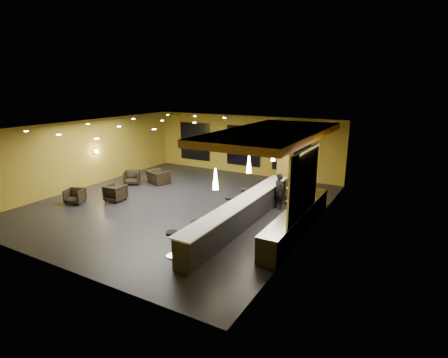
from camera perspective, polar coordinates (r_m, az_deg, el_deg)
The scene contains 35 objects.
floor at distance 16.20m, azimuth -7.07°, elevation -4.11°, with size 12.00×13.00×0.10m, color black.
ceiling at distance 15.40m, azimuth -7.51°, elevation 8.64°, with size 12.00×13.00×0.10m, color black.
wall_back at distance 21.21m, azimuth 3.30°, elevation 5.60°, with size 12.00×0.10×3.50m, color olive.
wall_front at distance 11.35m, azimuth -27.33°, elevation -4.64°, with size 12.00×0.10×3.50m, color olive.
wall_left at distance 19.85m, azimuth -21.52°, elevation 3.90°, with size 0.10×13.00×3.50m, color olive.
wall_right at distance 13.12m, azimuth 14.51°, elevation -0.87°, with size 0.10×13.00×3.50m, color olive.
wood_soffit at distance 14.35m, azimuth 8.03°, elevation 7.39°, with size 3.60×8.00×0.28m, color #B37334.
window_left at distance 22.86m, azimuth -4.77°, elevation 6.14°, with size 2.20×0.06×2.40m, color black.
window_center at distance 21.12m, azimuth 3.17°, elevation 5.43°, with size 2.20×0.06×2.40m, color black.
window_right at distance 20.01m, azimuth 10.93°, elevation 4.63°, with size 2.20×0.06×2.40m, color black.
tile_backsplash at distance 12.15m, azimuth 12.93°, elevation -0.82°, with size 0.06×3.20×2.40m, color white.
bar_counter at distance 13.41m, azimuth 3.03°, elevation -5.68°, with size 0.60×8.00×1.00m, color black.
bar_top at distance 13.23m, azimuth 3.06°, elevation -3.55°, with size 0.78×8.10×0.05m, color white.
prep_counter at distance 13.19m, azimuth 11.87°, elevation -6.69°, with size 0.70×6.00×0.86m, color black.
prep_top at distance 13.03m, azimuth 11.98°, elevation -4.83°, with size 0.72×6.00×0.03m, color silver.
wall_shelf_lower at distance 12.12m, azimuth 11.92°, elevation -2.78°, with size 0.30×1.50×0.03m, color silver.
wall_shelf_upper at distance 11.99m, azimuth 12.03°, elevation -0.73°, with size 0.30×1.50×0.03m, color silver.
column at distance 17.15m, azimuth 9.94°, elevation 3.11°, with size 0.60×0.60×3.50m, color olive.
wall_sconce at distance 20.02m, azimuth -20.13°, elevation 4.27°, with size 0.22×0.22×0.22m, color #FFE5B2.
pendant_0 at distance 11.16m, azimuth -1.41°, elevation 0.02°, with size 0.20×0.20×0.70m, color white.
pendant_1 at distance 13.31m, azimuth 4.10°, elevation 2.47°, with size 0.20×0.20×0.70m, color white.
pendant_2 at distance 15.56m, azimuth 8.05°, elevation 4.22°, with size 0.20×0.20×0.70m, color white.
staff_a at distance 15.32m, azimuth 8.91°, elevation -2.03°, with size 0.57×0.38×1.57m, color black.
staff_b at distance 15.81m, azimuth 11.59°, elevation -1.07°, with size 0.90×0.70×1.86m, color black.
staff_c at distance 15.80m, azimuth 12.94°, elevation -1.72°, with size 0.76×0.50×1.56m, color black.
armchair_a at distance 17.33m, azimuth -23.17°, elevation -2.59°, with size 0.74×0.76×0.69m, color black.
armchair_b at distance 17.07m, azimuth -17.30°, elevation -2.15°, with size 0.82×0.84×0.77m, color black.
armchair_c at distance 19.66m, azimuth -14.79°, elevation 0.25°, with size 0.80×0.82×0.75m, color black.
armchair_d at distance 19.49m, azimuth -10.74°, elevation 0.33°, with size 1.12×0.98×0.73m, color black.
bar_stool_0 at distance 11.23m, azimuth -8.40°, elevation -9.93°, with size 0.42×0.42×0.84m.
bar_stool_1 at distance 12.05m, azimuth -4.50°, elevation -8.14°, with size 0.40×0.40×0.79m.
bar_stool_2 at distance 13.23m, azimuth -0.81°, elevation -6.07°, with size 0.38×0.38×0.74m.
bar_stool_3 at distance 14.27m, azimuth 1.03°, elevation -4.14°, with size 0.44×0.44×0.86m.
bar_stool_4 at distance 15.48m, azimuth 3.47°, elevation -2.68°, with size 0.42×0.42×0.82m.
bar_stool_5 at distance 16.67m, azimuth 6.28°, elevation -1.60°, with size 0.38×0.38×0.76m.
Camera 1 is at (9.16, -12.26, 5.27)m, focal length 28.00 mm.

